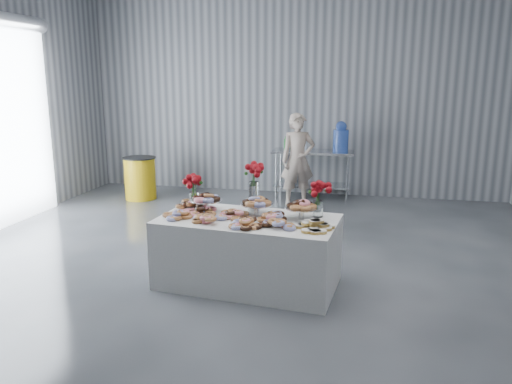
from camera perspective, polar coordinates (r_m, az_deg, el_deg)
ground at (r=5.74m, az=-2.56°, el=-9.88°), size 9.00×9.00×0.00m
room_walls at (r=5.45m, az=-5.57°, el=17.23°), size 8.04×9.04×4.02m
display_table at (r=5.48m, az=-0.90°, el=-6.80°), size 1.99×1.18×0.75m
prep_table at (r=9.39m, az=6.50°, el=3.03°), size 1.50×0.60×0.90m
donut_mounds at (r=5.31m, az=-1.04°, el=-2.71°), size 1.87×0.97×0.09m
cake_stand_left at (r=5.66m, az=-5.70°, el=-0.78°), size 0.36×0.36×0.17m
cake_stand_mid at (r=5.45m, az=0.09°, el=-1.25°), size 0.36×0.36×0.17m
cake_stand_right at (r=5.32m, az=5.22°, el=-1.65°), size 0.36×0.36×0.17m
danish_pile at (r=5.02m, az=6.66°, el=-3.59°), size 0.48×0.48×0.11m
bouquet_left at (r=5.80m, az=-7.15°, el=1.10°), size 0.26×0.26×0.42m
bouquet_right at (r=5.40m, az=7.16°, el=0.22°), size 0.26×0.26×0.42m
bouquet_center at (r=5.61m, az=-0.25°, el=1.68°), size 0.26×0.26×0.57m
water_jug at (r=9.28m, az=9.67°, el=6.12°), size 0.28×0.28×0.55m
drink_bottles at (r=9.27m, az=4.52°, el=5.54°), size 0.54×0.08×0.27m
person at (r=8.76m, az=4.80°, el=3.66°), size 0.69×0.57×1.63m
trash_barrel at (r=9.55m, az=-13.10°, el=1.57°), size 0.61×0.61×0.79m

